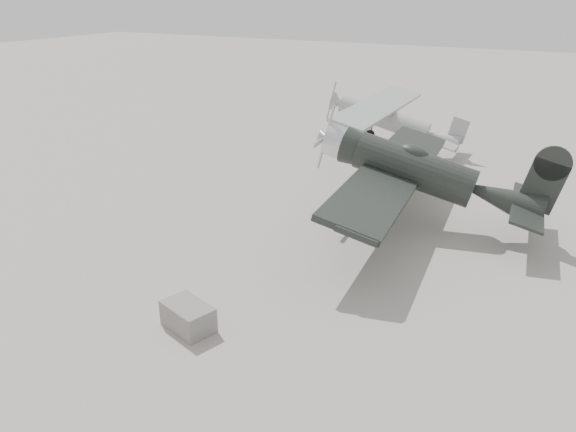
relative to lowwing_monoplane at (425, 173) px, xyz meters
name	(u,v)px	position (x,y,z in m)	size (l,w,h in m)	color
ground	(214,291)	(-4.26, -8.20, -2.18)	(160.00, 160.00, 0.00)	gray
lowwing_monoplane	(425,173)	(0.00, 0.00, 0.00)	(9.13, 12.78, 4.12)	black
highwing_monoplane	(389,116)	(-4.78, 10.11, -0.17)	(8.02, 11.24, 3.21)	gray
equipment_block	(188,317)	(-3.71, -10.20, -1.81)	(1.47, 0.92, 0.74)	slate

